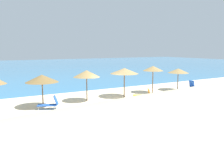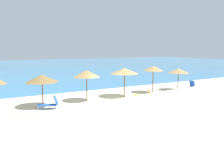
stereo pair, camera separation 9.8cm
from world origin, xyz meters
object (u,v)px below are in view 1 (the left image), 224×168
beach_umbrella_2 (87,74)px  lounge_chair_0 (50,104)px  beach_umbrella_1 (42,79)px  beach_umbrella_3 (124,71)px  beach_umbrella_5 (178,71)px  cooler_box (180,97)px  lounge_chair_2 (189,87)px  lounge_chair_1 (143,95)px  beach_ball (153,105)px  beach_umbrella_4 (153,68)px

beach_umbrella_2 → lounge_chair_0: beach_umbrella_2 is taller
beach_umbrella_1 → beach_umbrella_3: 7.59m
beach_umbrella_2 → beach_umbrella_5: bearing=-0.1°
beach_umbrella_1 → cooler_box: size_ratio=4.47×
beach_umbrella_1 → beach_umbrella_5: bearing=0.6°
lounge_chair_2 → cooler_box: bearing=122.2°
lounge_chair_1 → cooler_box: lounge_chair_1 is taller
beach_umbrella_1 → cooler_box: (11.55, -3.21, -2.08)m
beach_ball → cooler_box: size_ratio=0.49×
beach_umbrella_2 → beach_ball: size_ratio=9.67×
lounge_chair_2 → beach_umbrella_3: bearing=82.7°
lounge_chair_1 → cooler_box: (2.91, -1.66, -0.20)m
beach_umbrella_3 → beach_ball: 4.90m
beach_umbrella_2 → beach_ball: beach_umbrella_2 is taller
beach_umbrella_1 → beach_umbrella_4: bearing=1.6°
beach_umbrella_1 → beach_ball: (7.51, -4.26, -2.12)m
beach_umbrella_4 → beach_umbrella_3: bearing=-175.7°
lounge_chair_2 → beach_ball: 8.32m
beach_umbrella_2 → lounge_chair_1: 5.51m
beach_umbrella_5 → beach_ball: bearing=-148.3°
beach_umbrella_4 → cooler_box: (0.30, -3.53, -2.34)m
lounge_chair_0 → beach_ball: (7.22, -3.37, -0.29)m
beach_umbrella_4 → cooler_box: bearing=-85.2°
beach_umbrella_4 → beach_umbrella_2: bearing=-178.8°
lounge_chair_0 → beach_ball: lounge_chair_0 is taller
beach_umbrella_1 → beach_umbrella_5: beach_umbrella_1 is taller
beach_umbrella_3 → lounge_chair_1: size_ratio=1.65×
beach_umbrella_2 → cooler_box: bearing=-23.5°
lounge_chair_0 → lounge_chair_1: bearing=-69.8°
beach_umbrella_2 → lounge_chair_2: size_ratio=1.77×
lounge_chair_0 → beach_ball: size_ratio=5.85×
beach_umbrella_3 → beach_umbrella_5: size_ratio=1.14×
lounge_chair_0 → cooler_box: size_ratio=2.87×
beach_umbrella_4 → beach_umbrella_5: bearing=-3.0°
beach_umbrella_3 → beach_umbrella_4: size_ratio=0.98×
lounge_chair_0 → beach_umbrella_1: bearing=43.0°
beach_umbrella_4 → beach_umbrella_1: bearing=-178.4°
beach_umbrella_2 → cooler_box: size_ratio=4.74×
beach_umbrella_5 → cooler_box: (-3.10, -3.35, -1.96)m
beach_umbrella_3 → cooler_box: bearing=-39.4°
beach_umbrella_2 → beach_umbrella_3: size_ratio=0.99×
beach_umbrella_1 → beach_umbrella_4: (11.25, 0.32, 0.27)m
beach_ball → cooler_box: 4.17m
beach_ball → cooler_box: (4.04, 1.06, 0.05)m
beach_umbrella_4 → beach_ball: bearing=-129.2°
beach_umbrella_3 → lounge_chair_0: 7.63m
beach_ball → lounge_chair_2: bearing=23.3°
beach_umbrella_1 → lounge_chair_1: 8.98m
beach_umbrella_2 → beach_umbrella_3: 3.78m
lounge_chair_1 → beach_umbrella_2: bearing=99.7°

